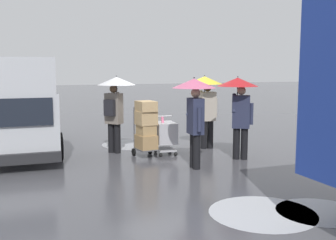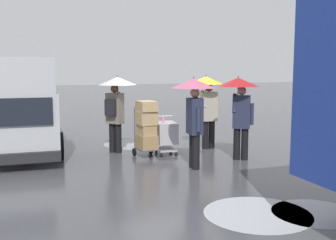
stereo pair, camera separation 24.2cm
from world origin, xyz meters
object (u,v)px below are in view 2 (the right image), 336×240
object	(u,v)px
cargo_van_parked_right	(18,110)
pedestrian_far_side	(240,99)
shopping_cart_vendor	(166,134)
pedestrian_white_side	(116,97)
pedestrian_black_side	(194,101)
hand_dolly_boxes	(147,126)
pedestrian_pink_side	(207,95)

from	to	relation	value
cargo_van_parked_right	pedestrian_far_side	world-z (taller)	cargo_van_parked_right
shopping_cart_vendor	pedestrian_white_side	distance (m)	1.71
cargo_van_parked_right	shopping_cart_vendor	size ratio (longest dim) A/B	5.16
shopping_cart_vendor	pedestrian_black_side	bearing A→B (deg)	93.47
pedestrian_far_side	cargo_van_parked_right	bearing A→B (deg)	-28.30
cargo_van_parked_right	pedestrian_white_side	bearing A→B (deg)	159.11
shopping_cart_vendor	cargo_van_parked_right	bearing A→B (deg)	-23.24
shopping_cart_vendor	hand_dolly_boxes	xyz separation A→B (m)	(0.60, 0.15, 0.27)
hand_dolly_boxes	pedestrian_pink_side	size ratio (longest dim) A/B	0.69
pedestrian_far_side	pedestrian_white_side	bearing A→B (deg)	-34.34
hand_dolly_boxes	pedestrian_pink_side	xyz separation A→B (m)	(-1.98, -0.49, 0.75)
cargo_van_parked_right	shopping_cart_vendor	world-z (taller)	cargo_van_parked_right
pedestrian_white_side	pedestrian_far_side	bearing A→B (deg)	145.66
pedestrian_white_side	cargo_van_parked_right	bearing A→B (deg)	-20.89
pedestrian_black_side	pedestrian_far_side	size ratio (longest dim) A/B	1.00
cargo_van_parked_right	hand_dolly_boxes	xyz separation A→B (m)	(-3.19, 1.78, -0.34)
pedestrian_black_side	pedestrian_white_side	bearing A→B (deg)	-60.37
cargo_van_parked_right	hand_dolly_boxes	world-z (taller)	cargo_van_parked_right
pedestrian_pink_side	cargo_van_parked_right	bearing A→B (deg)	-14.04
shopping_cart_vendor	pedestrian_far_side	distance (m)	2.23
pedestrian_pink_side	pedestrian_black_side	size ratio (longest dim) A/B	1.00
hand_dolly_boxes	cargo_van_parked_right	bearing A→B (deg)	-29.15
pedestrian_white_side	pedestrian_far_side	xyz separation A→B (m)	(-2.78, 1.90, 0.00)
pedestrian_pink_side	pedestrian_black_side	xyz separation A→B (m)	(1.28, 2.02, 0.00)
shopping_cart_vendor	pedestrian_white_side	xyz separation A→B (m)	(1.22, -0.65, 1.00)
pedestrian_white_side	pedestrian_far_side	world-z (taller)	same
hand_dolly_boxes	pedestrian_black_side	distance (m)	1.84
pedestrian_black_side	pedestrian_far_side	xyz separation A→B (m)	(-1.45, -0.44, -0.01)
hand_dolly_boxes	pedestrian_black_side	size ratio (longest dim) A/B	0.69
hand_dolly_boxes	pedestrian_far_side	world-z (taller)	pedestrian_far_side
pedestrian_black_side	pedestrian_white_side	distance (m)	2.68
shopping_cart_vendor	hand_dolly_boxes	distance (m)	0.67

